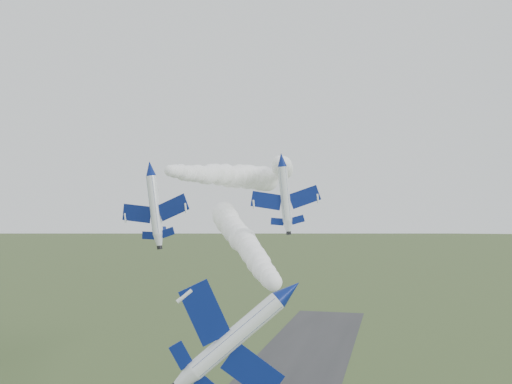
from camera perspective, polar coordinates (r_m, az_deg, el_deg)
jet_lead at (r=50.38m, az=3.37°, el=-9.86°), size 8.29×13.64×9.24m
smoke_trail_jet_lead at (r=89.16m, az=-1.74°, el=-4.39°), size 32.99×67.37×4.81m
jet_pair_left at (r=84.37m, az=-10.57°, el=2.35°), size 10.82×12.98×3.38m
smoke_trail_jet_pair_left at (r=110.38m, az=-2.85°, el=1.66°), size 11.42×52.31×5.39m
jet_pair_right at (r=78.54m, az=2.58°, el=3.26°), size 9.58×11.26×2.84m
smoke_trail_jet_pair_right at (r=113.18m, az=2.59°, el=2.57°), size 19.39×63.29×4.81m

